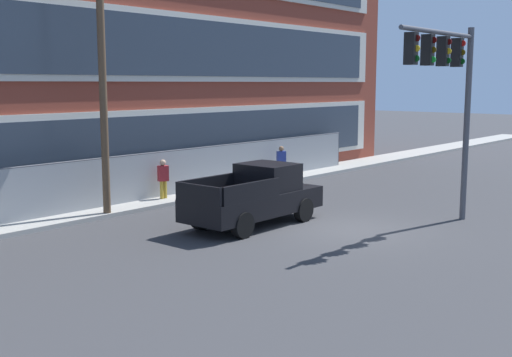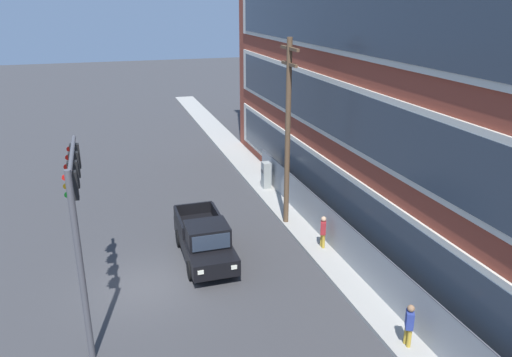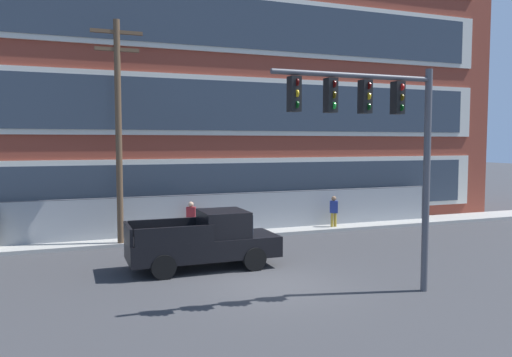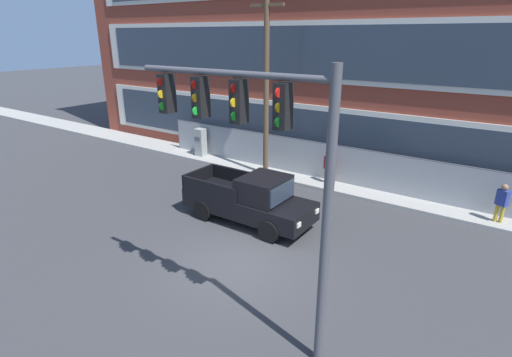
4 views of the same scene
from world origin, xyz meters
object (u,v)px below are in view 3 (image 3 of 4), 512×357
pedestrian_near_cabinet (191,217)px  pedestrian_by_fence (334,210)px  pickup_truck_black (207,241)px  traffic_signal_mast (380,127)px  utility_pole_near_corner (118,125)px

pedestrian_near_cabinet → pedestrian_by_fence: (7.18, -0.22, 0.00)m
pickup_truck_black → pedestrian_by_fence: bearing=33.0°
pedestrian_by_fence → traffic_signal_mast: bearing=-113.1°
pickup_truck_black → pedestrian_near_cabinet: pickup_truck_black is taller
pedestrian_near_cabinet → utility_pole_near_corner: bearing=-168.9°
utility_pole_near_corner → pedestrian_by_fence: bearing=2.2°
pickup_truck_black → utility_pole_near_corner: bearing=117.2°
traffic_signal_mast → pedestrian_by_fence: (4.25, 9.94, -3.80)m
traffic_signal_mast → pickup_truck_black: bearing=127.1°
traffic_signal_mast → pedestrian_by_fence: bearing=66.9°
traffic_signal_mast → pickup_truck_black: size_ratio=1.24×
traffic_signal_mast → pedestrian_near_cabinet: bearing=106.1°
traffic_signal_mast → pedestrian_near_cabinet: 11.23m
pedestrian_near_cabinet → pickup_truck_black: bearing=-97.7°
pickup_truck_black → pedestrian_near_cabinet: size_ratio=3.07×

